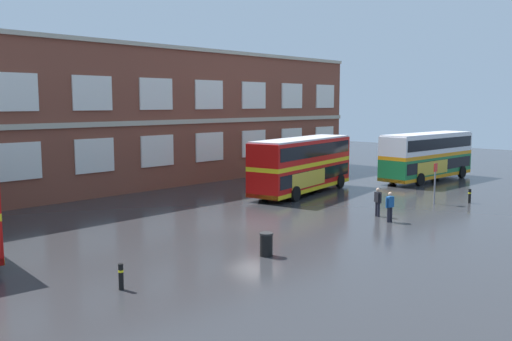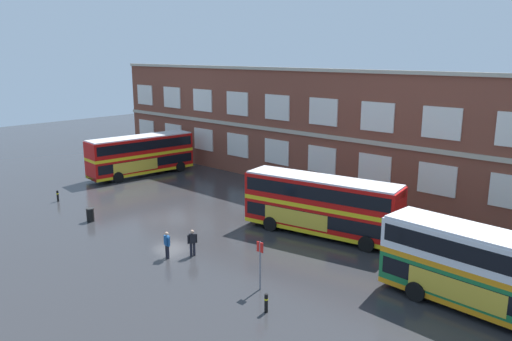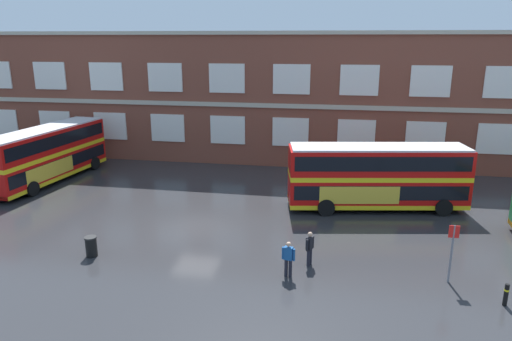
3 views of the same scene
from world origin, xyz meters
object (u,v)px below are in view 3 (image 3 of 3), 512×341
(double_decker_near, at_px, (47,154))
(double_decker_middle, at_px, (377,176))
(safety_bollard_west, at_px, (506,294))
(bus_stand_flag, at_px, (452,248))
(waiting_passenger, at_px, (310,247))
(station_litter_bin, at_px, (91,246))
(second_passenger, at_px, (288,258))

(double_decker_near, distance_m, double_decker_middle, 23.98)
(safety_bollard_west, bearing_deg, bus_stand_flag, 139.36)
(waiting_passenger, xyz_separation_m, bus_stand_flag, (6.20, -0.55, 0.70))
(safety_bollard_west, bearing_deg, station_litter_bin, 176.31)
(double_decker_middle, xyz_separation_m, second_passenger, (-4.46, -9.84, -1.22))
(bus_stand_flag, distance_m, station_litter_bin, 16.95)
(waiting_passenger, xyz_separation_m, safety_bollard_west, (8.05, -2.14, -0.44))
(second_passenger, xyz_separation_m, station_litter_bin, (-9.84, 0.36, -0.41))
(double_decker_middle, distance_m, bus_stand_flag, 9.48)
(safety_bollard_west, bearing_deg, double_decker_middle, 112.63)
(second_passenger, relative_size, station_litter_bin, 1.65)
(waiting_passenger, height_order, safety_bollard_west, waiting_passenger)
(double_decker_middle, bearing_deg, second_passenger, -114.40)
(double_decker_middle, xyz_separation_m, bus_stand_flag, (2.60, -9.10, -0.51))
(second_passenger, height_order, station_litter_bin, second_passenger)
(safety_bollard_west, bearing_deg, double_decker_near, 156.23)
(double_decker_middle, height_order, safety_bollard_west, double_decker_middle)
(double_decker_middle, bearing_deg, safety_bollard_west, -67.37)
(bus_stand_flag, xyz_separation_m, station_litter_bin, (-16.91, -0.38, -1.12))
(waiting_passenger, relative_size, second_passenger, 1.00)
(bus_stand_flag, bearing_deg, second_passenger, -173.97)
(double_decker_middle, distance_m, second_passenger, 10.88)
(second_passenger, bearing_deg, waiting_passenger, 56.17)
(double_decker_middle, height_order, second_passenger, double_decker_middle)
(waiting_passenger, xyz_separation_m, second_passenger, (-0.87, -1.30, 0.00))
(double_decker_near, height_order, double_decker_middle, same)
(double_decker_middle, distance_m, station_litter_bin, 17.24)
(double_decker_near, distance_m, station_litter_bin, 14.91)
(waiting_passenger, bearing_deg, bus_stand_flag, -5.07)
(double_decker_near, bearing_deg, double_decker_middle, -4.32)
(double_decker_near, xyz_separation_m, double_decker_middle, (23.91, -1.80, 0.00))
(waiting_passenger, distance_m, safety_bollard_west, 8.35)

